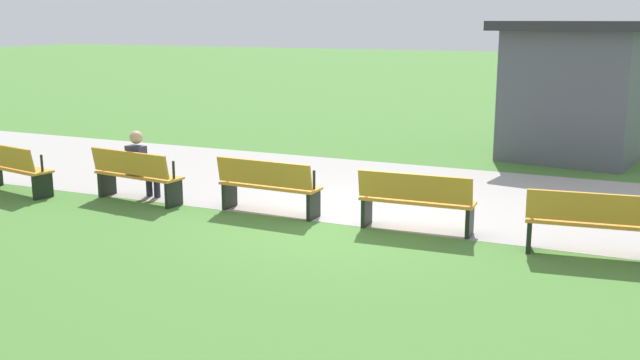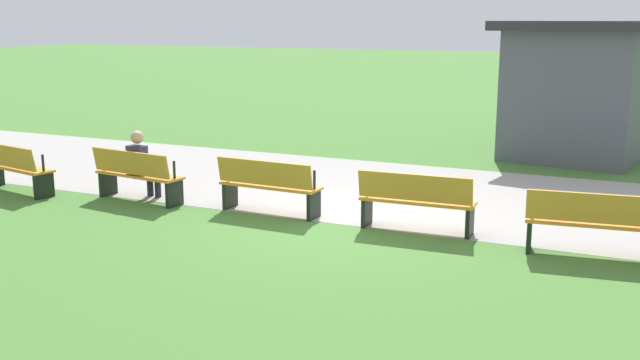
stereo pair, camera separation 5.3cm
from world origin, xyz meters
name	(u,v)px [view 1 (the left image)]	position (x,y,z in m)	size (l,w,h in m)	color
ground_plane	(341,221)	(0.00, 0.00, 0.00)	(120.00, 120.00, 0.00)	#477A33
path_paving	(389,190)	(0.00, 2.26, 0.00)	(36.08, 4.89, 0.01)	#A39E99
bench_2	(12,167)	(-5.99, -0.67, 0.47)	(1.72, 0.79, 0.89)	orange
bench_3	(136,175)	(-3.61, -0.28, 0.47)	(1.70, 0.67, 0.89)	orange
bench_4	(268,185)	(-1.21, -0.09, 0.47)	(1.67, 0.54, 0.89)	orange
bench_5	(416,200)	(1.21, -0.09, 0.47)	(1.67, 0.54, 0.89)	orange
bench_6	(592,222)	(3.61, -0.28, 0.47)	(1.70, 0.67, 0.89)	orange
person_seated	(141,163)	(-3.61, -0.14, 0.64)	(0.37, 0.55, 1.20)	#2D3347
kiosk	(575,89)	(2.66, 6.79, 1.53)	(3.59, 3.36, 2.98)	#4C515B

